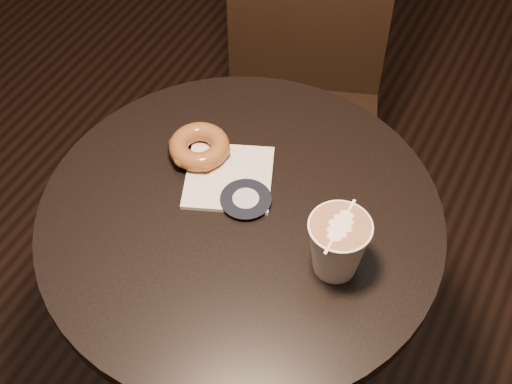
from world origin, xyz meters
TOP-DOWN VIEW (x-y plane):
  - cafe_table at (0.00, 0.00)m, footprint 0.70×0.70m
  - chair at (-0.14, 0.57)m, footprint 0.50×0.50m
  - pastry_bag at (-0.06, 0.06)m, footprint 0.20×0.20m
  - doughnut at (-0.13, 0.08)m, footprint 0.11×0.11m
  - latte_cup at (0.19, -0.02)m, footprint 0.10×0.10m

SIDE VIEW (x-z plane):
  - chair at x=-0.14m, z-range 0.06..1.03m
  - cafe_table at x=0.00m, z-range 0.18..0.93m
  - pastry_bag at x=-0.06m, z-range 0.75..0.76m
  - doughnut at x=-0.13m, z-range 0.76..0.79m
  - latte_cup at x=0.19m, z-range 0.75..0.86m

